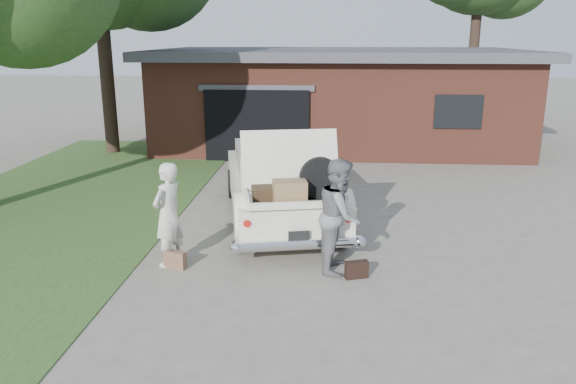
{
  "coord_description": "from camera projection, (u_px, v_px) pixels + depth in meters",
  "views": [
    {
      "loc": [
        0.71,
        -8.94,
        3.78
      ],
      "look_at": [
        0.0,
        0.6,
        1.1
      ],
      "focal_mm": 35.0,
      "sensor_mm": 36.0,
      "label": 1
    }
  ],
  "objects": [
    {
      "name": "suitcase_left",
      "position": [
        175.0,
        260.0,
        9.4
      ],
      "size": [
        0.41,
        0.25,
        0.3
      ],
      "primitive_type": "cube",
      "rotation": [
        0.0,
        0.0,
        -0.33
      ],
      "color": "brown",
      "rests_on": "ground"
    },
    {
      "name": "suitcase_right",
      "position": [
        357.0,
        270.0,
        9.02
      ],
      "size": [
        0.39,
        0.23,
        0.29
      ],
      "primitive_type": "cube",
      "rotation": [
        0.0,
        0.0,
        0.32
      ],
      "color": "black",
      "rests_on": "ground"
    },
    {
      "name": "house",
      "position": [
        338.0,
        96.0,
        20.15
      ],
      "size": [
        12.8,
        7.8,
        3.3
      ],
      "color": "brown",
      "rests_on": "ground"
    },
    {
      "name": "grass_strip",
      "position": [
        58.0,
        205.0,
        12.93
      ],
      "size": [
        6.0,
        16.0,
        0.02
      ],
      "primitive_type": "cube",
      "color": "#2D4C1E",
      "rests_on": "ground"
    },
    {
      "name": "sedan",
      "position": [
        280.0,
        184.0,
        11.73
      ],
      "size": [
        3.11,
        5.64,
        2.15
      ],
      "rotation": [
        0.0,
        0.0,
        0.21
      ],
      "color": "white",
      "rests_on": "ground"
    },
    {
      "name": "ground",
      "position": [
        285.0,
        263.0,
        9.66
      ],
      "size": [
        90.0,
        90.0,
        0.0
      ],
      "primitive_type": "plane",
      "color": "gray",
      "rests_on": "ground"
    },
    {
      "name": "woman_left",
      "position": [
        168.0,
        214.0,
        9.38
      ],
      "size": [
        0.65,
        0.76,
        1.78
      ],
      "primitive_type": "imported",
      "rotation": [
        0.0,
        0.0,
        -1.98
      ],
      "color": "beige",
      "rests_on": "ground"
    },
    {
      "name": "woman_right",
      "position": [
        340.0,
        215.0,
        9.17
      ],
      "size": [
        0.82,
        1.0,
        1.88
      ],
      "primitive_type": "imported",
      "rotation": [
        0.0,
        0.0,
        1.45
      ],
      "color": "slate",
      "rests_on": "ground"
    }
  ]
}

